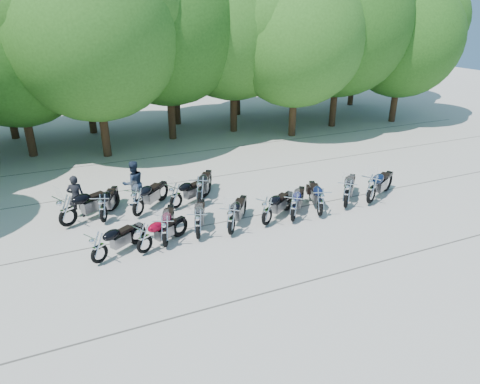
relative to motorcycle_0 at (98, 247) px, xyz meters
name	(u,v)px	position (x,y,z in m)	size (l,w,h in m)	color
ground	(257,237)	(5.21, -0.35, -0.61)	(90.00, 90.00, 0.00)	#A29B92
tree_2	(13,53)	(-2.04, 12.49, 4.70)	(7.31, 7.31, 8.97)	#3A2614
tree_3	(92,31)	(1.64, 10.89, 5.71)	(8.70, 8.70, 10.67)	#3A2614
tree_4	(165,22)	(5.75, 12.74, 6.03)	(9.13, 9.13, 11.20)	#3A2614
tree_5	(233,22)	(9.82, 12.85, 5.96)	(9.04, 9.04, 11.10)	#3A2614
tree_6	(296,37)	(12.76, 10.46, 5.20)	(8.00, 8.00, 9.82)	#3A2614
tree_7	(340,25)	(16.41, 11.43, 5.78)	(8.79, 8.79, 10.79)	#3A2614
tree_8	(403,39)	(21.04, 10.85, 4.86)	(7.53, 7.53, 9.25)	#3A2614
tree_11	(81,42)	(1.45, 16.07, 4.89)	(7.56, 7.56, 9.28)	#3A2614
tree_12	(173,36)	(7.01, 16.11, 5.11)	(7.88, 7.88, 9.67)	#3A2614
tree_13	(237,28)	(11.90, 17.12, 5.43)	(8.31, 8.31, 10.20)	#3A2614
tree_14	(297,31)	(15.89, 15.74, 5.22)	(8.02, 8.02, 9.84)	#3A2614
tree_15	(359,13)	(21.83, 16.67, 6.42)	(9.67, 9.67, 11.86)	#3A2614
motorcycle_0	(98,247)	(0.00, 0.00, 0.00)	(0.66, 2.16, 1.22)	black
motorcycle_1	(144,238)	(1.40, 0.03, -0.01)	(0.65, 2.14, 1.21)	maroon
motorcycle_2	(165,231)	(2.12, 0.17, 0.03)	(0.69, 2.25, 1.27)	#40081A
motorcycle_3	(198,224)	(3.27, 0.24, 0.02)	(0.67, 2.21, 1.25)	black
motorcycle_4	(231,219)	(4.42, 0.06, 0.04)	(0.70, 2.30, 1.30)	black
motorcycle_5	(267,210)	(5.87, 0.20, 0.03)	(0.69, 2.26, 1.28)	black
motorcycle_6	(294,207)	(6.91, 0.09, 0.02)	(0.68, 2.24, 1.27)	#0D0D3A
motorcycle_7	(320,202)	(8.04, 0.08, 0.04)	(0.70, 2.29, 1.29)	#0B1333
motorcycle_8	(347,193)	(9.39, 0.28, 0.07)	(0.73, 2.40, 1.36)	black
motorcycle_9	(372,188)	(10.54, 0.21, 0.11)	(0.78, 2.56, 1.45)	black
motorcycle_10	(67,210)	(-0.74, 2.93, 0.10)	(0.77, 2.52, 1.43)	black
motorcycle_11	(103,208)	(0.47, 2.80, 0.03)	(0.69, 2.27, 1.28)	black
motorcycle_12	(138,201)	(1.73, 2.76, 0.07)	(0.73, 2.39, 1.35)	black
motorcycle_13	(176,195)	(3.22, 2.86, 0.01)	(0.67, 2.20, 1.24)	black
motorcycle_14	(200,190)	(4.21, 2.80, 0.09)	(0.76, 2.49, 1.41)	black
rider_0	(76,197)	(-0.36, 3.74, 0.23)	(0.61, 0.40, 1.68)	black
rider_1	(134,183)	(1.84, 4.01, 0.32)	(0.90, 0.70, 1.85)	#1D293D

